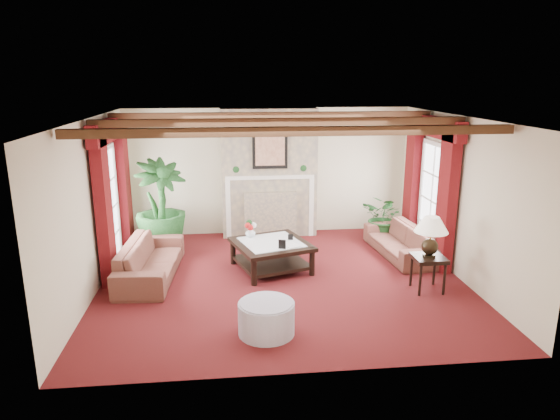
{
  "coord_description": "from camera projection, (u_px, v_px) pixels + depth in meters",
  "views": [
    {
      "loc": [
        -0.88,
        -7.78,
        3.31
      ],
      "look_at": [
        -0.0,
        0.4,
        1.12
      ],
      "focal_mm": 32.0,
      "sensor_mm": 36.0,
      "label": 1
    }
  ],
  "objects": [
    {
      "name": "table_lamp",
      "position": [
        431.0,
        236.0,
        7.79
      ],
      "size": [
        0.53,
        0.53,
        0.67
      ],
      "primitive_type": null,
      "color": "black",
      "rests_on": "side_table"
    },
    {
      "name": "french_door_right",
      "position": [
        437.0,
        144.0,
        9.14
      ],
      "size": [
        0.1,
        1.1,
        2.16
      ],
      "primitive_type": null,
      "color": "white",
      "rests_on": "ground"
    },
    {
      "name": "small_plant",
      "position": [
        384.0,
        223.0,
        10.4
      ],
      "size": [
        1.82,
        1.83,
        0.76
      ],
      "primitive_type": "imported",
      "rotation": [
        0.0,
        0.0,
        -0.89
      ],
      "color": "black",
      "rests_on": "ground"
    },
    {
      "name": "ottoman",
      "position": [
        266.0,
        318.0,
        6.61
      ],
      "size": [
        0.75,
        0.75,
        0.44
      ],
      "primitive_type": "cylinder",
      "color": "#9D98AD",
      "rests_on": "ground"
    },
    {
      "name": "ceiling_beams",
      "position": [
        283.0,
        122.0,
        7.74
      ],
      "size": [
        6.0,
        3.0,
        0.12
      ],
      "primitive_type": null,
      "color": "#3B2312",
      "rests_on": "ceiling"
    },
    {
      "name": "sofa_left",
      "position": [
        150.0,
        254.0,
        8.45
      ],
      "size": [
        2.2,
        0.91,
        0.83
      ],
      "primitive_type": "imported",
      "rotation": [
        0.0,
        0.0,
        1.5
      ],
      "color": "#3A101A",
      "rests_on": "ground"
    },
    {
      "name": "french_door_left",
      "position": [
        104.0,
        149.0,
        8.52
      ],
      "size": [
        0.1,
        1.1,
        2.16
      ],
      "primitive_type": null,
      "color": "white",
      "rests_on": "ground"
    },
    {
      "name": "potted_palm",
      "position": [
        162.0,
        225.0,
        9.8
      ],
      "size": [
        2.66,
        2.72,
        1.0
      ],
      "primitive_type": "imported",
      "rotation": [
        0.0,
        0.0,
        0.59
      ],
      "color": "black",
      "rests_on": "ground"
    },
    {
      "name": "ceiling",
      "position": [
        283.0,
        118.0,
        7.72
      ],
      "size": [
        6.0,
        6.0,
        0.0
      ],
      "primitive_type": "plane",
      "rotation": [
        3.14,
        0.0,
        0.0
      ],
      "color": "white",
      "rests_on": "floor"
    },
    {
      "name": "side_table",
      "position": [
        428.0,
        273.0,
        7.95
      ],
      "size": [
        0.49,
        0.49,
        0.58
      ],
      "primitive_type": null,
      "rotation": [
        0.0,
        0.0,
        0.01
      ],
      "color": "black",
      "rests_on": "ground"
    },
    {
      "name": "sofa_right",
      "position": [
        401.0,
        236.0,
        9.51
      ],
      "size": [
        2.04,
        0.92,
        0.76
      ],
      "primitive_type": "imported",
      "rotation": [
        0.0,
        0.0,
        -1.48
      ],
      "color": "#3A101A",
      "rests_on": "ground"
    },
    {
      "name": "curtains_left",
      "position": [
        108.0,
        124.0,
        8.43
      ],
      "size": [
        0.2,
        2.4,
        2.55
      ],
      "primitive_type": null,
      "color": "#4B0A0A",
      "rests_on": "ground"
    },
    {
      "name": "floor",
      "position": [
        283.0,
        280.0,
        8.42
      ],
      "size": [
        6.0,
        6.0,
        0.0
      ],
      "primitive_type": "plane",
      "color": "#400B12",
      "rests_on": "ground"
    },
    {
      "name": "photo_frame_a",
      "position": [
        282.0,
        245.0,
        8.39
      ],
      "size": [
        0.13,
        0.06,
        0.17
      ],
      "primitive_type": null,
      "rotation": [
        0.0,
        0.0,
        -0.34
      ],
      "color": "black",
      "rests_on": "coffee_table"
    },
    {
      "name": "back_wall",
      "position": [
        268.0,
        172.0,
        10.71
      ],
      "size": [
        6.0,
        0.02,
        2.7
      ],
      "primitive_type": "cube",
      "color": "beige",
      "rests_on": "ground"
    },
    {
      "name": "book",
      "position": [
        286.0,
        239.0,
        8.48
      ],
      "size": [
        0.25,
        0.21,
        0.31
      ],
      "primitive_type": "imported",
      "rotation": [
        0.0,
        0.0,
        0.48
      ],
      "color": "black",
      "rests_on": "coffee_table"
    },
    {
      "name": "left_wall",
      "position": [
        91.0,
        208.0,
        7.76
      ],
      "size": [
        0.02,
        5.5,
        2.7
      ],
      "primitive_type": "cube",
      "color": "beige",
      "rests_on": "ground"
    },
    {
      "name": "photo_frame_b",
      "position": [
        290.0,
        237.0,
        8.86
      ],
      "size": [
        0.09,
        0.03,
        0.12
      ],
      "primitive_type": null,
      "rotation": [
        0.0,
        0.0,
        -0.13
      ],
      "color": "black",
      "rests_on": "coffee_table"
    },
    {
      "name": "coffee_table",
      "position": [
        271.0,
        256.0,
        8.83
      ],
      "size": [
        1.54,
        1.54,
        0.5
      ],
      "primitive_type": null,
      "rotation": [
        0.0,
        0.0,
        0.31
      ],
      "color": "black",
      "rests_on": "ground"
    },
    {
      "name": "right_wall",
      "position": [
        460.0,
        198.0,
        8.38
      ],
      "size": [
        0.02,
        5.5,
        2.7
      ],
      "primitive_type": "cube",
      "color": "beige",
      "rests_on": "ground"
    },
    {
      "name": "fireplace",
      "position": [
        269.0,
        108.0,
        10.17
      ],
      "size": [
        2.0,
        0.52,
        2.7
      ],
      "primitive_type": null,
      "color": "tan",
      "rests_on": "ground"
    },
    {
      "name": "curtains_right",
      "position": [
        434.0,
        121.0,
        9.02
      ],
      "size": [
        0.2,
        2.4,
        2.55
      ],
      "primitive_type": null,
      "color": "#4B0A0A",
      "rests_on": "ground"
    },
    {
      "name": "flower_vase",
      "position": [
        250.0,
        232.0,
        9.03
      ],
      "size": [
        0.29,
        0.29,
        0.18
      ],
      "primitive_type": "imported",
      "rotation": [
        0.0,
        0.0,
        0.3
      ],
      "color": "silver",
      "rests_on": "coffee_table"
    }
  ]
}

